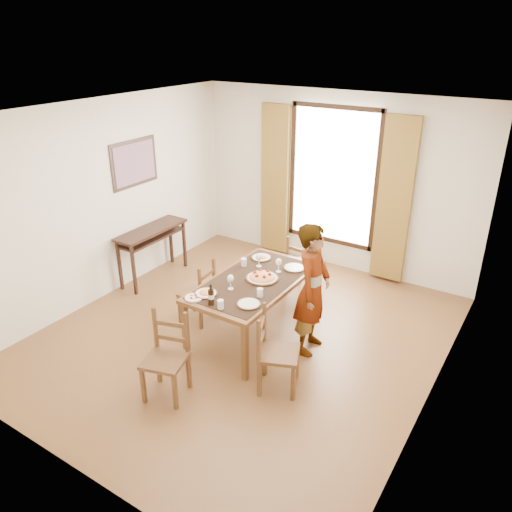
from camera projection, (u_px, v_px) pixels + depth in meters
The scene contains 22 objects.
ground at pixel (243, 335), 6.22m from camera, with size 5.00×5.00×0.00m, color #4B3117.
room_shell at pixel (248, 216), 5.67m from camera, with size 4.60×5.10×2.74m.
console_table at pixel (152, 236), 7.38m from camera, with size 0.38×1.20×0.80m.
dining_table at pixel (253, 285), 5.97m from camera, with size 0.94×1.72×0.76m.
chair_west at pixel (199, 294), 6.38m from camera, with size 0.41×0.41×0.85m.
chair_north at pixel (303, 267), 7.06m from camera, with size 0.42×0.42×0.88m.
chair_south at pixel (166, 359), 5.07m from camera, with size 0.51×0.51×0.92m.
chair_east at pixel (276, 353), 5.16m from camera, with size 0.53×0.53×0.92m.
man at pixel (312, 289), 5.65m from camera, with size 0.45×0.62×1.58m, color #96999E.
plate_sw at pixel (206, 292), 5.61m from camera, with size 0.27×0.27×0.05m, color silver, non-canonical shape.
plate_se at pixel (249, 303), 5.40m from camera, with size 0.27×0.27×0.05m, color silver, non-canonical shape.
plate_nw at pixel (261, 256), 6.48m from camera, with size 0.27×0.27×0.05m, color silver, non-canonical shape.
plate_ne at pixel (294, 267), 6.21m from camera, with size 0.27×0.27×0.05m, color silver, non-canonical shape.
pasta_platter at pixel (262, 275), 5.94m from camera, with size 0.40×0.40×0.10m, color #B95817, non-canonical shape.
caprese_plate at pixel (194, 297), 5.53m from camera, with size 0.20×0.20×0.04m, color silver, non-canonical shape.
wine_glass_a at pixel (230, 282), 5.70m from camera, with size 0.08×0.08×0.18m, color white, non-canonical shape.
wine_glass_b at pixel (279, 265), 6.10m from camera, with size 0.08×0.08×0.18m, color white, non-canonical shape.
wine_glass_c at pixel (259, 260), 6.24m from camera, with size 0.08×0.08×0.18m, color white, non-canonical shape.
tumbler_a at pixel (260, 293), 5.56m from camera, with size 0.07×0.07×0.10m, color silver.
tumbler_b at pixel (244, 262), 6.27m from camera, with size 0.07×0.07×0.10m, color silver.
tumbler_c at pixel (221, 304), 5.32m from camera, with size 0.07×0.07×0.10m, color silver.
wine_bottle at pixel (211, 294), 5.37m from camera, with size 0.07×0.07×0.25m, color black, non-canonical shape.
Camera 1 is at (2.94, -4.33, 3.51)m, focal length 35.00 mm.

